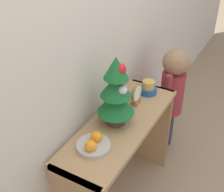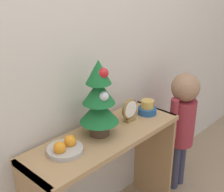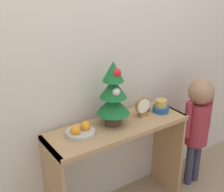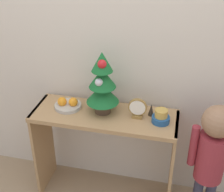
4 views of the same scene
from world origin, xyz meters
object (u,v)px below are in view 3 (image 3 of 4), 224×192
(singing_bowl, at_px, (161,107))
(figurine, at_px, (147,105))
(mini_tree, at_px, (113,94))
(desk_clock, at_px, (143,107))
(fruit_bowl, at_px, (81,131))
(child_figure, at_px, (198,118))

(singing_bowl, height_order, figurine, singing_bowl)
(mini_tree, relative_size, desk_clock, 3.05)
(mini_tree, height_order, singing_bowl, mini_tree)
(fruit_bowl, bearing_deg, desk_clock, -1.88)
(mini_tree, xyz_separation_m, figurine, (0.33, 0.03, -0.18))
(fruit_bowl, height_order, child_figure, child_figure)
(singing_bowl, xyz_separation_m, figurine, (-0.07, 0.07, 0.00))
(mini_tree, height_order, figurine, mini_tree)
(figurine, xyz_separation_m, child_figure, (0.41, -0.14, -0.17))
(fruit_bowl, bearing_deg, figurine, 3.51)
(singing_bowl, bearing_deg, mini_tree, 174.95)
(mini_tree, relative_size, child_figure, 0.47)
(singing_bowl, relative_size, figurine, 1.38)
(mini_tree, relative_size, singing_bowl, 3.72)
(fruit_bowl, relative_size, child_figure, 0.20)
(mini_tree, height_order, child_figure, mini_tree)
(child_figure, bearing_deg, figurine, 161.88)
(fruit_bowl, relative_size, figurine, 2.19)
(child_figure, bearing_deg, fruit_bowl, 174.23)
(desk_clock, relative_size, child_figure, 0.15)
(fruit_bowl, distance_m, desk_clock, 0.49)
(figurine, bearing_deg, mini_tree, -174.27)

